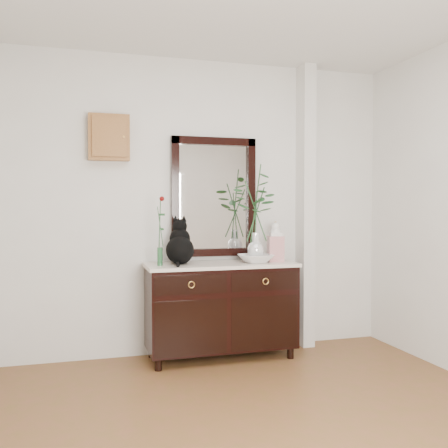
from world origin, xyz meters
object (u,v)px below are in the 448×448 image
object	(u,v)px
cat	(180,241)
ginger_jar	(275,241)
sideboard	(221,305)
lotus_bowl	(256,259)

from	to	relation	value
cat	ginger_jar	distance (m)	0.88
sideboard	ginger_jar	distance (m)	0.76
cat	ginger_jar	size ratio (longest dim) A/B	1.09
cat	lotus_bowl	bearing A→B (deg)	1.31
sideboard	cat	size ratio (longest dim) A/B	3.32
cat	lotus_bowl	xyz separation A→B (m)	(0.67, -0.11, -0.16)
lotus_bowl	cat	bearing A→B (deg)	171.02
sideboard	ginger_jar	size ratio (longest dim) A/B	3.60
sideboard	lotus_bowl	xyz separation A→B (m)	(0.31, -0.06, 0.41)
cat	ginger_jar	xyz separation A→B (m)	(0.88, -0.06, -0.02)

